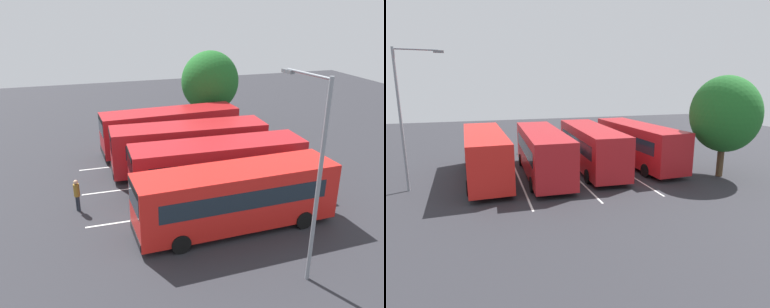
% 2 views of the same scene
% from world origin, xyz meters
% --- Properties ---
extents(ground_plane, '(68.02, 68.02, 0.00)m').
position_xyz_m(ground_plane, '(0.00, 0.00, 0.00)').
color(ground_plane, '#2B2B30').
extents(bus_far_left, '(10.10, 2.97, 3.15)m').
position_xyz_m(bus_far_left, '(0.18, -5.55, 1.73)').
color(bus_far_left, '#AD191E').
rests_on(bus_far_left, ground).
extents(bus_center_left, '(10.09, 2.93, 3.15)m').
position_xyz_m(bus_center_left, '(-0.09, -1.65, 1.73)').
color(bus_center_left, '#AD191E').
rests_on(bus_center_left, ground).
extents(bus_center_right, '(10.05, 2.81, 3.15)m').
position_xyz_m(bus_center_right, '(-0.70, 2.07, 1.73)').
color(bus_center_right, '#AD191E').
rests_on(bus_center_right, ground).
extents(bus_far_right, '(10.07, 2.87, 3.15)m').
position_xyz_m(bus_far_right, '(-0.24, 5.83, 1.73)').
color(bus_far_right, red).
rests_on(bus_far_right, ground).
extents(pedestrian, '(0.44, 0.44, 1.81)m').
position_xyz_m(pedestrian, '(7.11, 1.81, 1.07)').
color(pedestrian, '#232833').
rests_on(pedestrian, ground).
extents(street_lamp, '(0.56, 2.65, 8.22)m').
position_xyz_m(street_lamp, '(-1.51, 10.09, 4.73)').
color(street_lamp, gray).
rests_on(street_lamp, ground).
extents(depot_tree, '(4.81, 4.33, 6.78)m').
position_xyz_m(depot_tree, '(-4.32, -9.54, 4.25)').
color(depot_tree, '#4C3823').
rests_on(depot_tree, ground).
extents(lane_stripe_outer_left, '(13.76, 0.21, 0.01)m').
position_xyz_m(lane_stripe_outer_left, '(0.00, -3.74, 0.00)').
color(lane_stripe_outer_left, silver).
rests_on(lane_stripe_outer_left, ground).
extents(lane_stripe_inner_left, '(13.76, 0.21, 0.01)m').
position_xyz_m(lane_stripe_inner_left, '(0.00, 0.00, 0.00)').
color(lane_stripe_inner_left, silver).
rests_on(lane_stripe_inner_left, ground).
extents(lane_stripe_inner_right, '(13.76, 0.21, 0.01)m').
position_xyz_m(lane_stripe_inner_right, '(0.00, 3.74, 0.00)').
color(lane_stripe_inner_right, silver).
rests_on(lane_stripe_inner_right, ground).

